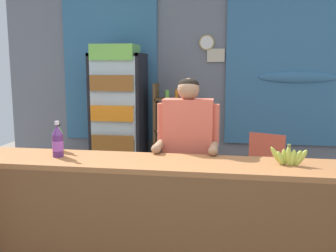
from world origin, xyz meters
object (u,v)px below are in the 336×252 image
object	(u,v)px
stall_counter	(163,210)
shopkeeper	(188,142)
plastic_lawn_chair	(270,162)
soda_bottle_lime_soda	(59,139)
drink_fridge	(118,111)
bottle_shelf_rack	(172,133)
banana_bunch	(288,157)
soda_bottle_grape_soda	(58,142)

from	to	relation	value
stall_counter	shopkeeper	world-z (taller)	shopkeeper
plastic_lawn_chair	soda_bottle_lime_soda	bearing A→B (deg)	-140.31
drink_fridge	bottle_shelf_rack	world-z (taller)	drink_fridge
stall_counter	bottle_shelf_rack	xyz separation A→B (m)	(-0.30, 2.42, 0.14)
shopkeeper	banana_bunch	size ratio (longest dim) A/B	5.43
bottle_shelf_rack	plastic_lawn_chair	distance (m)	1.38
stall_counter	plastic_lawn_chair	size ratio (longest dim) A/B	4.99
soda_bottle_lime_soda	plastic_lawn_chair	bearing A→B (deg)	39.69
soda_bottle_lime_soda	bottle_shelf_rack	bearing A→B (deg)	72.90
plastic_lawn_chair	soda_bottle_lime_soda	distance (m)	2.53
bottle_shelf_rack	plastic_lawn_chair	world-z (taller)	bottle_shelf_rack
bottle_shelf_rack	shopkeeper	xyz separation A→B (m)	(0.42, -1.81, 0.25)
bottle_shelf_rack	plastic_lawn_chair	xyz separation A→B (m)	(1.26, -0.52, -0.23)
plastic_lawn_chair	banana_bunch	size ratio (longest dim) A/B	3.05
shopkeeper	soda_bottle_grape_soda	bearing A→B (deg)	-153.68
shopkeeper	plastic_lawn_chair	bearing A→B (deg)	56.83
plastic_lawn_chair	stall_counter	bearing A→B (deg)	-116.72
soda_bottle_lime_soda	soda_bottle_grape_soda	bearing A→B (deg)	-68.17
shopkeeper	soda_bottle_lime_soda	xyz separation A→B (m)	(-1.06, -0.29, 0.05)
drink_fridge	soda_bottle_lime_soda	xyz separation A→B (m)	(0.06, -1.96, -0.01)
plastic_lawn_chair	soda_bottle_lime_soda	world-z (taller)	soda_bottle_lime_soda
plastic_lawn_chair	soda_bottle_lime_soda	size ratio (longest dim) A/B	3.59
stall_counter	soda_bottle_lime_soda	size ratio (longest dim) A/B	17.91
stall_counter	shopkeeper	size ratio (longest dim) A/B	2.80
shopkeeper	banana_bunch	xyz separation A→B (m)	(0.79, -0.47, 0.01)
stall_counter	soda_bottle_lime_soda	bearing A→B (deg)	161.23
stall_counter	soda_bottle_grape_soda	xyz separation A→B (m)	(-0.87, 0.13, 0.47)
shopkeeper	banana_bunch	bearing A→B (deg)	-30.66
bottle_shelf_rack	soda_bottle_lime_soda	bearing A→B (deg)	-107.10
bottle_shelf_rack	soda_bottle_lime_soda	distance (m)	2.22
drink_fridge	shopkeeper	world-z (taller)	drink_fridge
bottle_shelf_rack	banana_bunch	xyz separation A→B (m)	(1.20, -2.28, 0.26)
shopkeeper	banana_bunch	world-z (taller)	shopkeeper
shopkeeper	soda_bottle_lime_soda	size ratio (longest dim) A/B	6.39
drink_fridge	plastic_lawn_chair	xyz separation A→B (m)	(1.97, -0.38, -0.54)
plastic_lawn_chair	shopkeeper	xyz separation A→B (m)	(-0.84, -1.29, 0.48)
drink_fridge	bottle_shelf_rack	distance (m)	0.79
stall_counter	plastic_lawn_chair	bearing A→B (deg)	63.28
soda_bottle_lime_soda	stall_counter	bearing A→B (deg)	-18.77
stall_counter	soda_bottle_lime_soda	world-z (taller)	soda_bottle_lime_soda
drink_fridge	banana_bunch	distance (m)	2.86
bottle_shelf_rack	soda_bottle_grape_soda	bearing A→B (deg)	-103.92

